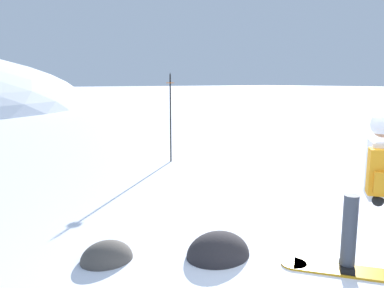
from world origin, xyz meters
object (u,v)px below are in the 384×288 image
at_px(snowboarder_main, 379,191).
at_px(rock_dark, 107,260).
at_px(piste_marker_near, 170,112).
at_px(rock_small, 218,255).

height_order(snowboarder_main, rock_dark, snowboarder_main).
relative_size(snowboarder_main, piste_marker_near, 0.77).
bearing_deg(rock_dark, piste_marker_near, 51.02).
xyz_separation_m(piste_marker_near, rock_dark, (-3.37, -4.16, -1.26)).
xyz_separation_m(snowboarder_main, rock_dark, (-2.13, 1.91, -0.92)).
distance_m(snowboarder_main, rock_dark, 3.00).
bearing_deg(rock_dark, snowboarder_main, -41.85).
bearing_deg(snowboarder_main, rock_small, 128.52).
xyz_separation_m(rock_dark, rock_small, (1.11, -0.63, 0.00)).
bearing_deg(snowboarder_main, piste_marker_near, 78.44).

